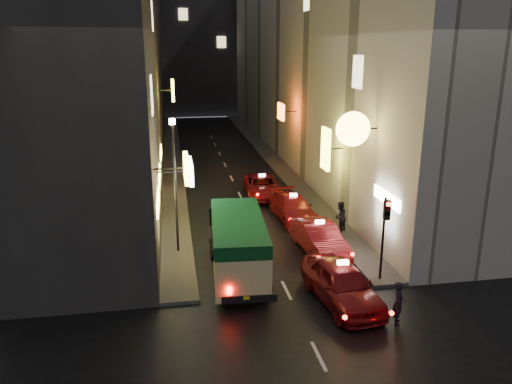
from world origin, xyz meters
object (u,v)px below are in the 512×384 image
taxi_near (342,281)px  pedestrian_crossing (399,300)px  lamp_post (175,177)px  traffic_light (385,222)px  minibus (238,241)px

taxi_near → pedestrian_crossing: 2.27m
lamp_post → taxi_near: bearing=-43.9°
pedestrian_crossing → traffic_light: size_ratio=0.51×
taxi_near → traffic_light: (2.17, 1.28, 1.77)m
taxi_near → lamp_post: (-6.03, 5.80, 2.81)m
minibus → taxi_near: minibus is taller
minibus → pedestrian_crossing: minibus is taller
minibus → pedestrian_crossing: 6.86m
minibus → taxi_near: 4.63m
pedestrian_crossing → traffic_light: (0.70, 3.01, 1.80)m
minibus → lamp_post: size_ratio=0.99×
traffic_light → lamp_post: 9.42m
minibus → lamp_post: lamp_post is taller
taxi_near → traffic_light: traffic_light is taller
minibus → pedestrian_crossing: bearing=-42.6°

